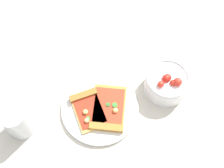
% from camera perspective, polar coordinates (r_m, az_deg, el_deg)
% --- Properties ---
extents(ground_plane, '(2.40, 2.40, 0.00)m').
position_cam_1_polar(ground_plane, '(0.93, -1.93, -3.85)').
color(ground_plane, beige).
rests_on(ground_plane, ground).
extents(plate, '(0.23, 0.23, 0.01)m').
position_cam_1_polar(plate, '(0.92, -2.28, -4.59)').
color(plate, silver).
rests_on(plate, ground_plane).
extents(pizza_slice_near, '(0.16, 0.13, 0.02)m').
position_cam_1_polar(pizza_slice_near, '(0.90, -0.70, -5.11)').
color(pizza_slice_near, gold).
rests_on(pizza_slice_near, plate).
extents(pizza_slice_far, '(0.15, 0.14, 0.02)m').
position_cam_1_polar(pizza_slice_far, '(0.90, -4.56, -4.38)').
color(pizza_slice_far, '#E5B256').
rests_on(pizza_slice_far, plate).
extents(salad_bowl, '(0.13, 0.13, 0.09)m').
position_cam_1_polar(salad_bowl, '(0.93, 10.29, 0.26)').
color(salad_bowl, white).
rests_on(salad_bowl, ground_plane).
extents(soda_glass, '(0.08, 0.08, 0.12)m').
position_cam_1_polar(soda_glass, '(0.89, -17.37, -6.72)').
color(soda_glass, silver).
rests_on(soda_glass, ground_plane).
extents(paper_napkin, '(0.12, 0.15, 0.00)m').
position_cam_1_polar(paper_napkin, '(1.06, 7.36, 8.97)').
color(paper_napkin, white).
rests_on(paper_napkin, ground_plane).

